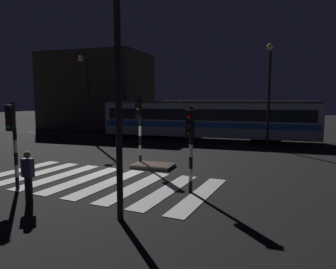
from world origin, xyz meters
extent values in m
plane|color=black|center=(0.00, 0.00, 0.00)|extent=(120.00, 120.00, 0.00)
cube|color=#59595E|center=(0.00, 11.54, 0.01)|extent=(80.00, 0.12, 0.03)
cube|color=#59595E|center=(0.00, 12.97, 0.01)|extent=(80.00, 0.12, 0.03)
cube|color=silver|center=(-4.51, -1.86, 0.01)|extent=(1.20, 4.84, 0.02)
cube|color=silver|center=(-3.22, -2.00, 0.01)|extent=(1.20, 4.84, 0.02)
cube|color=silver|center=(-1.93, -2.13, 0.01)|extent=(1.20, 4.84, 0.02)
cube|color=silver|center=(-0.64, -2.27, 0.01)|extent=(1.20, 4.84, 0.02)
cube|color=silver|center=(0.64, -2.40, 0.01)|extent=(1.20, 4.84, 0.02)
cube|color=silver|center=(1.93, -2.54, 0.01)|extent=(1.20, 4.84, 0.02)
cube|color=silver|center=(3.22, -2.67, 0.01)|extent=(1.20, 4.84, 0.02)
cube|color=silver|center=(4.51, -2.81, 0.01)|extent=(1.20, 4.84, 0.02)
cube|color=slate|center=(1.28, 0.95, 0.08)|extent=(1.95, 1.33, 0.16)
cube|color=#4C382D|center=(1.28, 0.95, 0.17)|extent=(1.76, 1.20, 0.02)
cylinder|color=black|center=(4.11, -2.61, 0.22)|extent=(0.14, 0.14, 0.44)
cylinder|color=white|center=(4.11, -2.61, 0.67)|extent=(0.14, 0.14, 0.44)
cylinder|color=black|center=(4.11, -2.61, 1.11)|extent=(0.14, 0.14, 0.44)
cylinder|color=white|center=(4.11, -2.61, 1.55)|extent=(0.14, 0.14, 0.44)
cylinder|color=black|center=(4.11, -2.61, 2.00)|extent=(0.14, 0.14, 0.44)
cylinder|color=white|center=(4.11, -2.61, 2.44)|extent=(0.14, 0.14, 0.44)
cylinder|color=black|center=(4.11, -2.61, 2.88)|extent=(0.14, 0.14, 0.44)
cube|color=black|center=(4.11, -2.78, 2.50)|extent=(0.28, 0.20, 0.90)
sphere|color=red|center=(4.11, -2.89, 2.78)|extent=(0.14, 0.14, 0.14)
sphere|color=black|center=(4.11, -2.89, 2.50)|extent=(0.14, 0.14, 0.14)
sphere|color=black|center=(4.11, -2.89, 2.22)|extent=(0.14, 0.14, 0.14)
cube|color=black|center=(4.11, -2.78, 2.99)|extent=(0.36, 0.24, 0.04)
cylinder|color=black|center=(-2.22, -4.22, 0.23)|extent=(0.14, 0.14, 0.47)
cylinder|color=white|center=(-2.22, -4.22, 0.70)|extent=(0.14, 0.14, 0.47)
cylinder|color=black|center=(-2.22, -4.22, 1.17)|extent=(0.14, 0.14, 0.47)
cylinder|color=white|center=(-2.22, -4.22, 1.64)|extent=(0.14, 0.14, 0.47)
cylinder|color=black|center=(-2.22, -4.22, 2.10)|extent=(0.14, 0.14, 0.47)
cylinder|color=white|center=(-2.22, -4.22, 2.57)|extent=(0.14, 0.14, 0.47)
cylinder|color=black|center=(-2.22, -4.22, 3.04)|extent=(0.14, 0.14, 0.47)
cube|color=black|center=(-2.22, -4.39, 2.67)|extent=(0.28, 0.20, 0.90)
sphere|color=black|center=(-2.22, -4.50, 2.95)|extent=(0.14, 0.14, 0.14)
sphere|color=black|center=(-2.22, -4.50, 2.67)|extent=(0.14, 0.14, 0.14)
sphere|color=green|center=(-2.22, -4.50, 2.39)|extent=(0.14, 0.14, 0.14)
cube|color=black|center=(-2.22, -4.39, 3.16)|extent=(0.36, 0.24, 0.04)
cylinder|color=black|center=(0.42, 1.34, 0.25)|extent=(0.14, 0.14, 0.50)
cylinder|color=white|center=(0.42, 1.34, 0.75)|extent=(0.14, 0.14, 0.50)
cylinder|color=black|center=(0.42, 1.34, 1.25)|extent=(0.14, 0.14, 0.50)
cylinder|color=white|center=(0.42, 1.34, 1.75)|extent=(0.14, 0.14, 0.50)
cylinder|color=black|center=(0.42, 1.34, 2.26)|extent=(0.14, 0.14, 0.50)
cylinder|color=white|center=(0.42, 1.34, 2.76)|extent=(0.14, 0.14, 0.50)
cylinder|color=black|center=(0.42, 1.34, 3.26)|extent=(0.14, 0.14, 0.50)
cube|color=black|center=(0.42, 1.17, 2.91)|extent=(0.28, 0.20, 0.90)
sphere|color=black|center=(0.42, 1.06, 3.19)|extent=(0.14, 0.14, 0.14)
sphere|color=orange|center=(0.42, 1.06, 2.91)|extent=(0.14, 0.14, 0.14)
sphere|color=black|center=(0.42, 1.06, 2.63)|extent=(0.14, 0.14, 0.14)
cube|color=black|center=(0.42, 1.17, 3.40)|extent=(0.36, 0.24, 0.04)
cylinder|color=black|center=(6.54, 9.10, 3.45)|extent=(0.18, 0.18, 6.90)
cylinder|color=black|center=(6.54, 8.65, 6.80)|extent=(0.10, 0.90, 0.10)
sphere|color=#F9E08C|center=(6.54, 8.20, 6.72)|extent=(0.44, 0.44, 0.44)
cylinder|color=black|center=(-7.35, 8.78, 3.33)|extent=(0.18, 0.18, 6.66)
cylinder|color=black|center=(-7.35, 8.33, 6.56)|extent=(0.10, 0.90, 0.10)
sphere|color=#F9E08C|center=(-7.35, 7.88, 6.48)|extent=(0.44, 0.44, 0.44)
cylinder|color=black|center=(2.88, -5.73, 3.26)|extent=(0.18, 0.18, 6.52)
cube|color=#B2BCC1|center=(1.61, 12.25, 1.70)|extent=(17.42, 2.50, 2.70)
cube|color=blue|center=(1.61, 10.98, 1.35)|extent=(17.07, 0.04, 0.44)
cube|color=blue|center=(1.61, 13.52, 1.35)|extent=(17.07, 0.04, 0.44)
cube|color=black|center=(1.61, 10.99, 2.15)|extent=(16.55, 0.03, 0.90)
cube|color=#4C4C51|center=(1.61, 12.25, 3.15)|extent=(17.07, 2.30, 0.20)
cylinder|color=#262628|center=(-1.00, 12.25, 3.65)|extent=(0.08, 0.08, 1.00)
cube|color=black|center=(6.40, 12.25, 0.17)|extent=(2.20, 2.00, 0.35)
cube|color=black|center=(-3.18, 12.25, 0.17)|extent=(2.20, 2.00, 0.35)
sphere|color=#F9F2CC|center=(10.37, 12.25, 1.30)|extent=(0.24, 0.24, 0.24)
cylinder|color=black|center=(-0.60, -5.40, 0.44)|extent=(0.24, 0.24, 0.88)
cube|color=#2D3851|center=(-0.60, -5.40, 1.18)|extent=(0.36, 0.22, 0.60)
sphere|color=#9E7051|center=(-0.60, -5.40, 1.60)|extent=(0.22, 0.22, 0.22)
cube|color=#42382D|center=(-13.22, 19.97, 4.36)|extent=(11.66, 8.00, 8.71)
camera|label=1|loc=(6.87, -13.43, 3.39)|focal=33.70mm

